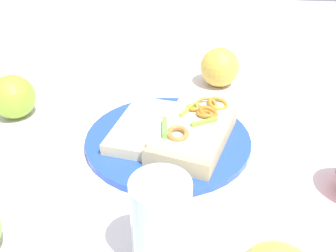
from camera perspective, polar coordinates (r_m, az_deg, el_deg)
name	(u,v)px	position (r m, az deg, el deg)	size (l,w,h in m)	color
ground_plane	(168,142)	(0.61, 0.00, -2.52)	(2.00, 2.00, 0.00)	silver
plate	(168,139)	(0.61, 0.00, -2.06)	(0.27, 0.27, 0.01)	blue
sandwich	(194,130)	(0.58, 4.02, -0.69)	(0.19, 0.14, 0.05)	tan
bread_slice_side	(144,126)	(0.61, -3.75, -0.06)	(0.16, 0.08, 0.02)	beige
apple_0	(220,67)	(0.79, 8.01, 9.00)	(0.08, 0.08, 0.08)	gold
apple_2	(13,97)	(0.72, -22.87, 4.19)	(0.08, 0.08, 0.08)	#84B02F
drinking_glass	(161,228)	(0.39, -1.11, -15.47)	(0.06, 0.06, 0.12)	silver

